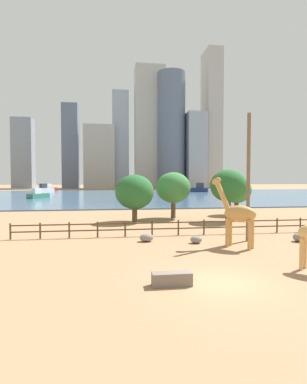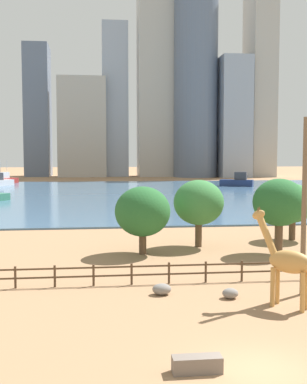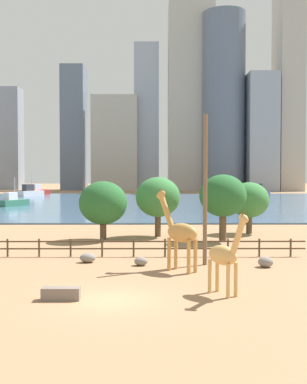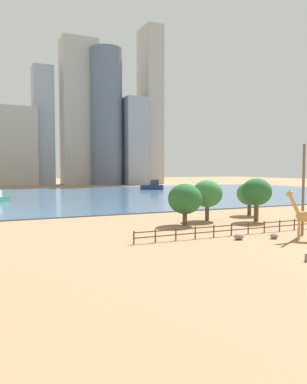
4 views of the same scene
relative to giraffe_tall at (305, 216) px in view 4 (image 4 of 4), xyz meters
name	(u,v)px [view 4 (image 4 of 4)]	position (x,y,z in m)	size (l,w,h in m)	color
ground_plane	(86,195)	(-3.66, 73.15, -2.40)	(400.00, 400.00, 0.00)	#9E7551
harbor_water	(89,196)	(-3.66, 70.15, -2.30)	(180.00, 86.00, 0.20)	#476B8C
giraffe_tall	(305,216)	(0.00, 0.00, 0.00)	(2.83, 2.76, 5.11)	#C18C47
utility_pole	(303,190)	(1.77, 2.04, 2.53)	(0.28, 0.28, 9.86)	brown
boulder_near_fence	(239,237)	(-6.04, 2.89, -2.09)	(1.07, 0.83, 0.62)	gray
boulder_by_pole	(274,236)	(-2.42, 1.78, -2.12)	(0.88, 0.75, 0.56)	gray
enclosure_fence	(242,228)	(-3.87, 5.15, -1.64)	(26.12, 0.14, 1.30)	#4C3826
tree_left_large	(257,192)	(4.56, 12.85, 1.63)	(4.14, 4.14, 5.94)	brown
tree_center_broad	(185,199)	(-6.10, 13.93, 0.96)	(4.35, 4.35, 5.33)	brown
tree_right_tall	(207,194)	(-1.12, 16.40, 1.35)	(4.24, 4.24, 5.69)	brown
tree_left_small	(250,194)	(8.07, 18.59, 0.96)	(3.94, 3.94, 5.16)	brown
boat_barge	(152,186)	(23.59, 88.64, -1.04)	(8.25, 5.78, 3.43)	navy
skyline_tower_needle	(43,126)	(-3.44, 149.09, 24.32)	(8.97, 9.31, 53.44)	#939EAD
skyline_block_central	(106,117)	(23.77, 140.51, 28.74)	(15.01, 15.01, 62.27)	slate
skyline_tower_glass	(150,107)	(46.75, 141.78, 35.44)	(8.27, 14.63, 75.67)	#ADA89E
skyline_block_right	(134,142)	(36.48, 137.99, 17.87)	(10.23, 12.58, 40.53)	#939EAD
skyline_tower_short	(17,147)	(-14.97, 147.03, 14.70)	(16.46, 11.30, 34.21)	#ADA89E
skyline_block_wide	(79,113)	(12.71, 147.02, 31.08)	(16.37, 12.03, 66.95)	#ADA89E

